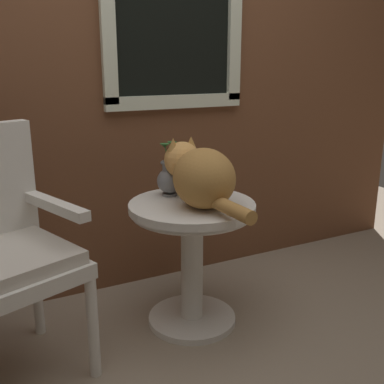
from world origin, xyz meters
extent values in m
plane|color=gray|center=(0.00, 0.00, 0.00)|extent=(6.00, 6.00, 0.00)
cube|color=brown|center=(0.00, 0.73, 1.30)|extent=(4.00, 0.04, 2.60)
cube|color=beige|center=(0.37, 0.69, 0.99)|extent=(0.78, 0.03, 0.07)
cube|color=beige|center=(0.02, 0.69, 1.47)|extent=(0.07, 0.03, 0.94)
cube|color=beige|center=(0.72, 0.69, 1.47)|extent=(0.07, 0.03, 0.94)
cube|color=black|center=(0.37, 0.70, 1.47)|extent=(0.69, 0.01, 0.92)
cylinder|color=silver|center=(0.21, 0.19, 0.01)|extent=(0.41, 0.41, 0.03)
cylinder|color=silver|center=(0.21, 0.19, 0.29)|extent=(0.10, 0.10, 0.53)
cylinder|color=silver|center=(0.21, 0.19, 0.58)|extent=(0.57, 0.57, 0.03)
torus|color=silver|center=(0.21, 0.19, 0.55)|extent=(0.55, 0.55, 0.02)
cylinder|color=silver|center=(-0.31, 0.01, 0.21)|extent=(0.04, 0.04, 0.42)
cylinder|color=silver|center=(-0.45, 0.42, 0.21)|extent=(0.04, 0.04, 0.42)
cube|color=silver|center=(-0.60, 0.14, 0.45)|extent=(0.64, 0.62, 0.06)
cube|color=beige|center=(-0.60, 0.14, 0.50)|extent=(0.59, 0.57, 0.05)
cube|color=silver|center=(-0.38, 0.22, 0.66)|extent=(0.19, 0.43, 0.04)
ellipsoid|color=#AD7A3D|center=(0.22, 0.10, 0.72)|extent=(0.27, 0.30, 0.26)
sphere|color=#E2A356|center=(0.21, 0.29, 0.77)|extent=(0.17, 0.17, 0.17)
cone|color=#AD7A3D|center=(0.26, 0.30, 0.84)|extent=(0.05, 0.05, 0.06)
cone|color=#AD7A3D|center=(0.17, 0.29, 0.84)|extent=(0.05, 0.05, 0.06)
cylinder|color=#AD7A3D|center=(0.23, -0.10, 0.64)|extent=(0.07, 0.26, 0.06)
cylinder|color=slate|center=(0.17, 0.34, 0.60)|extent=(0.07, 0.07, 0.01)
ellipsoid|color=slate|center=(0.17, 0.34, 0.66)|extent=(0.12, 0.12, 0.12)
cylinder|color=slate|center=(0.17, 0.34, 0.73)|extent=(0.06, 0.06, 0.04)
torus|color=slate|center=(0.17, 0.34, 0.75)|extent=(0.08, 0.08, 0.01)
cylinder|color=#2D662D|center=(0.16, 0.33, 0.79)|extent=(0.04, 0.02, 0.09)
cone|color=#2D662D|center=(0.14, 0.33, 0.83)|extent=(0.04, 0.04, 0.02)
cylinder|color=#2D662D|center=(0.18, 0.35, 0.79)|extent=(0.02, 0.01, 0.09)
cone|color=#2D662D|center=(0.19, 0.35, 0.83)|extent=(0.04, 0.04, 0.02)
camera|label=1|loc=(-0.68, -1.55, 1.20)|focal=43.10mm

